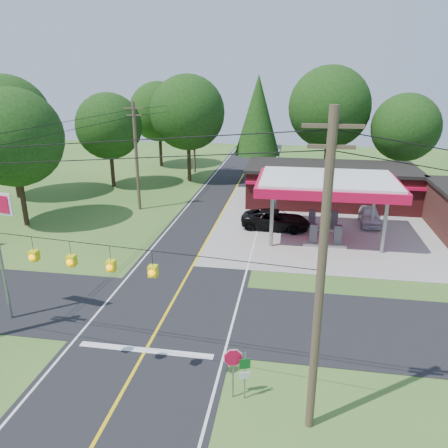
% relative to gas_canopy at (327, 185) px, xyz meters
% --- Properties ---
extents(ground, '(120.00, 120.00, 0.00)m').
position_rel_gas_canopy_xyz_m(ground, '(-9.00, -13.00, -4.27)').
color(ground, '#326122').
rests_on(ground, ground).
extents(main_highway, '(8.00, 120.00, 0.02)m').
position_rel_gas_canopy_xyz_m(main_highway, '(-9.00, -13.00, -4.26)').
color(main_highway, black).
rests_on(main_highway, ground).
extents(cross_road, '(70.00, 7.00, 0.02)m').
position_rel_gas_canopy_xyz_m(cross_road, '(-9.00, -13.00, -4.25)').
color(cross_road, black).
rests_on(cross_road, ground).
extents(lane_center_yellow, '(0.15, 110.00, 0.00)m').
position_rel_gas_canopy_xyz_m(lane_center_yellow, '(-9.00, -13.00, -4.24)').
color(lane_center_yellow, yellow).
rests_on(lane_center_yellow, main_highway).
extents(gas_canopy, '(10.60, 7.40, 4.88)m').
position_rel_gas_canopy_xyz_m(gas_canopy, '(0.00, 0.00, 0.00)').
color(gas_canopy, gray).
rests_on(gas_canopy, ground).
extents(convenience_store, '(16.40, 7.55, 3.80)m').
position_rel_gas_canopy_xyz_m(convenience_store, '(1.00, 9.98, -2.35)').
color(convenience_store, maroon).
rests_on(convenience_store, ground).
extents(utility_pole_near_right, '(1.80, 0.30, 11.50)m').
position_rel_gas_canopy_xyz_m(utility_pole_near_right, '(-1.50, -20.00, 1.69)').
color(utility_pole_near_right, '#473828').
rests_on(utility_pole_near_right, ground).
extents(utility_pole_far_left, '(1.80, 0.30, 10.00)m').
position_rel_gas_canopy_xyz_m(utility_pole_far_left, '(-17.00, 5.00, 0.93)').
color(utility_pole_far_left, '#473828').
rests_on(utility_pole_far_left, ground).
extents(utility_pole_north, '(0.30, 0.30, 9.50)m').
position_rel_gas_canopy_xyz_m(utility_pole_north, '(-15.50, 22.00, 0.48)').
color(utility_pole_north, '#473828').
rests_on(utility_pole_north, ground).
extents(overhead_beacons, '(17.04, 2.04, 1.03)m').
position_rel_gas_canopy_xyz_m(overhead_beacons, '(-10.00, -19.00, 1.95)').
color(overhead_beacons, black).
rests_on(overhead_beacons, ground).
extents(treeline_backdrop, '(70.27, 51.59, 13.30)m').
position_rel_gas_canopy_xyz_m(treeline_backdrop, '(-8.18, 11.01, 3.22)').
color(treeline_backdrop, '#332316').
rests_on(treeline_backdrop, ground).
extents(suv_car, '(6.13, 6.13, 1.57)m').
position_rel_gas_canopy_xyz_m(suv_car, '(-3.86, 1.50, -3.48)').
color(suv_car, black).
rests_on(suv_car, ground).
extents(sedan_car, '(4.46, 4.46, 1.45)m').
position_rel_gas_canopy_xyz_m(sedan_car, '(4.07, 4.00, -3.54)').
color(sedan_car, silver).
rests_on(sedan_car, ground).
extents(octagonal_stop_sign, '(0.78, 0.25, 2.28)m').
position_rel_gas_canopy_xyz_m(octagonal_stop_sign, '(-4.50, -19.01, -2.58)').
color(octagonal_stop_sign, gray).
rests_on(octagonal_stop_sign, ground).
extents(route_sign_post, '(0.43, 0.18, 2.17)m').
position_rel_gas_canopy_xyz_m(route_sign_post, '(-4.03, -19.02, -2.97)').
color(route_sign_post, gray).
rests_on(route_sign_post, ground).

